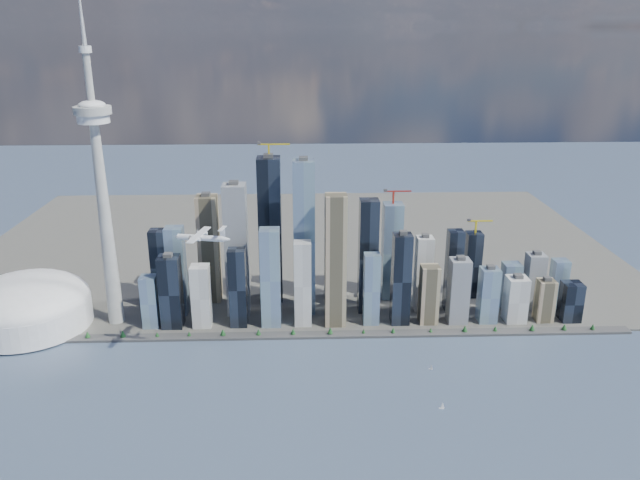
{
  "coord_description": "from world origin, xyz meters",
  "views": [
    {
      "loc": [
        10.76,
        -652.96,
        474.3
      ],
      "look_at": [
        42.05,
        260.0,
        161.12
      ],
      "focal_mm": 35.0,
      "sensor_mm": 36.0,
      "label": 1
    }
  ],
  "objects_px": {
    "needle_tower": "(101,187)",
    "airplane": "(202,237)",
    "dome_stadium": "(27,305)",
    "sailboat_east": "(431,368)",
    "sailboat_west": "(442,407)"
  },
  "relations": [
    {
      "from": "needle_tower",
      "to": "sailboat_east",
      "type": "relative_size",
      "value": 62.07
    },
    {
      "from": "sailboat_west",
      "to": "sailboat_east",
      "type": "xyz_separation_m",
      "value": [
        5.72,
        98.89,
        -0.47
      ]
    },
    {
      "from": "needle_tower",
      "to": "sailboat_west",
      "type": "height_order",
      "value": "needle_tower"
    },
    {
      "from": "dome_stadium",
      "to": "sailboat_east",
      "type": "relative_size",
      "value": 22.55
    },
    {
      "from": "sailboat_west",
      "to": "dome_stadium",
      "type": "bearing_deg",
      "value": 165.0
    },
    {
      "from": "sailboat_east",
      "to": "sailboat_west",
      "type": "bearing_deg",
      "value": -69.37
    },
    {
      "from": "dome_stadium",
      "to": "airplane",
      "type": "distance_m",
      "value": 388.4
    },
    {
      "from": "needle_tower",
      "to": "dome_stadium",
      "type": "distance_m",
      "value": 241.4
    },
    {
      "from": "airplane",
      "to": "sailboat_west",
      "type": "distance_m",
      "value": 390.65
    },
    {
      "from": "sailboat_west",
      "to": "sailboat_east",
      "type": "relative_size",
      "value": 1.16
    },
    {
      "from": "dome_stadium",
      "to": "sailboat_east",
      "type": "height_order",
      "value": "dome_stadium"
    },
    {
      "from": "dome_stadium",
      "to": "sailboat_east",
      "type": "distance_m",
      "value": 661.02
    },
    {
      "from": "airplane",
      "to": "sailboat_east",
      "type": "distance_m",
      "value": 380.49
    },
    {
      "from": "needle_tower",
      "to": "dome_stadium",
      "type": "height_order",
      "value": "needle_tower"
    },
    {
      "from": "needle_tower",
      "to": "airplane",
      "type": "distance_m",
      "value": 241.17
    }
  ]
}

